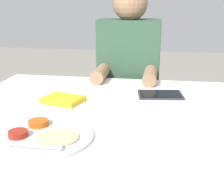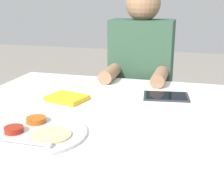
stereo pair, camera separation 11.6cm
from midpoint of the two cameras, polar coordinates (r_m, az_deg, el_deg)
thali_tray at (r=1.01m, az=-10.33°, el=-6.31°), size 0.32×0.32×0.03m
red_notebook at (r=1.33m, az=-5.75°, el=-0.11°), size 0.18×0.16×0.02m
tablet_device at (r=1.39m, az=12.22°, el=0.28°), size 0.21×0.16×0.01m
person_diner at (r=1.86m, az=6.95°, el=-0.48°), size 0.35×0.41×1.24m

